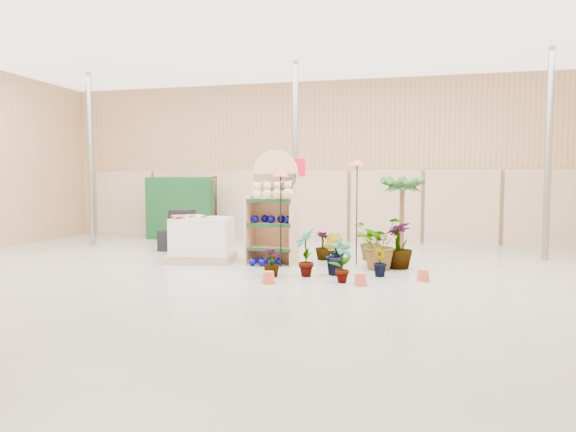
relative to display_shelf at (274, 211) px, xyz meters
name	(u,v)px	position (x,y,z in m)	size (l,w,h in m)	color
room	(265,153)	(0.08, -0.92, 1.15)	(15.20, 12.10, 4.70)	gray
display_shelf	(274,211)	(0.00, 0.00, 0.00)	(1.01, 0.67, 2.34)	tan
teddy_bears	(274,192)	(0.03, -0.11, 0.41)	(0.86, 0.23, 0.37)	beige
gazing_balls_shelf	(272,219)	(0.00, -0.14, -0.15)	(0.86, 0.29, 0.16)	#04046A
gazing_balls_floor	(266,262)	(-0.06, -0.41, -0.99)	(0.63, 0.39, 0.15)	#04046A
pallet_stack	(202,239)	(-1.53, -0.17, -0.61)	(1.44, 1.26, 0.96)	tan
charcoal_planters	(179,234)	(-2.70, 1.17, -0.65)	(0.80, 0.50, 1.00)	black
trellis_stock	(180,208)	(-3.72, 3.37, -0.17)	(2.00, 0.30, 1.80)	#11411B
offer_sign	(295,186)	(0.18, 1.15, 0.50)	(0.50, 0.08, 2.20)	gray
bird_table_front	(281,176)	(0.27, -0.51, 0.72)	(0.34, 0.34, 1.93)	black
bird_table_right	(357,166)	(1.70, 0.13, 0.92)	(0.34, 0.34, 2.14)	black
bird_table_back	(216,176)	(-2.41, 2.92, 0.76)	(0.34, 0.34, 1.97)	black
palm	(402,185)	(2.58, 0.78, 0.55)	(0.70, 0.70, 1.89)	brown
potted_plant_0	(306,252)	(0.95, -1.36, -0.63)	(0.46, 0.31, 0.88)	#1F571D
potted_plant_1	(334,254)	(1.41, -1.07, -0.69)	(0.41, 0.33, 0.75)	#1F571D
potted_plant_2	(379,243)	(2.18, -0.29, -0.57)	(0.90, 0.78, 1.00)	#1F571D
potted_plant_3	(399,245)	(2.55, -0.16, -0.61)	(0.51, 0.51, 0.91)	#1F571D
potted_plant_5	(336,250)	(1.32, -0.14, -0.74)	(0.36, 0.29, 0.66)	#1F571D
potted_plant_6	(371,241)	(1.93, 0.82, -0.67)	(0.71, 0.62, 0.79)	#1F571D
potted_plant_7	(272,262)	(0.37, -1.54, -0.81)	(0.29, 0.29, 0.52)	#1F571D
potted_plant_8	(342,261)	(1.65, -1.79, -0.69)	(0.39, 0.27, 0.75)	#1F571D
potted_plant_9	(381,262)	(2.25, -1.12, -0.79)	(0.30, 0.24, 0.55)	#1F571D
potted_plant_11	(324,245)	(0.95, 0.60, -0.75)	(0.35, 0.35, 0.63)	#1F571D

